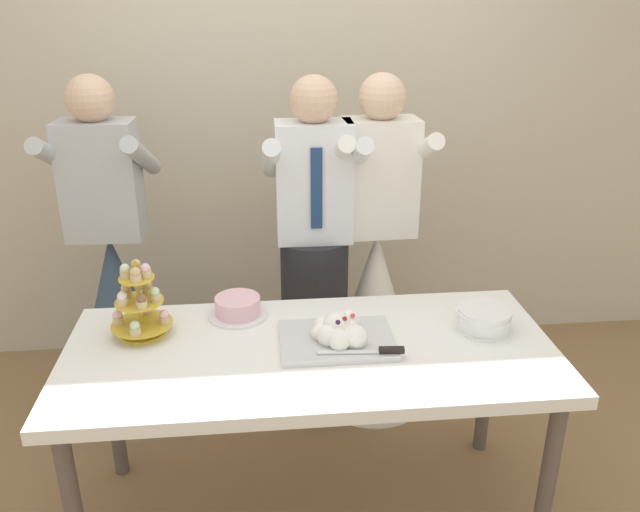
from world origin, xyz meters
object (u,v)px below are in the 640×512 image
object	(u,v)px
round_cake	(238,307)
plate_stack	(484,319)
cupcake_stand	(140,305)
dessert_table	(311,365)
person_groom	(314,273)
main_cake_tray	(339,333)
person_bride	(375,297)
person_guest	(117,301)

from	to	relation	value
round_cake	plate_stack	bearing A→B (deg)	-12.47
cupcake_stand	round_cake	xyz separation A→B (m)	(0.36, 0.12, -0.09)
dessert_table	person_groom	bearing A→B (deg)	83.62
dessert_table	main_cake_tray	size ratio (longest dim) A/B	4.13
main_cake_tray	round_cake	world-z (taller)	main_cake_tray
dessert_table	person_groom	distance (m)	0.74
dessert_table	cupcake_stand	bearing A→B (deg)	165.53
cupcake_stand	person_groom	world-z (taller)	person_groom
main_cake_tray	plate_stack	size ratio (longest dim) A/B	2.07
plate_stack	round_cake	xyz separation A→B (m)	(-0.94, 0.21, -0.01)
main_cake_tray	round_cake	distance (m)	0.45
main_cake_tray	person_bride	bearing A→B (deg)	69.63
main_cake_tray	person_groom	bearing A→B (deg)	92.01
cupcake_stand	person_groom	distance (m)	0.92
cupcake_stand	main_cake_tray	world-z (taller)	cupcake_stand
person_groom	cupcake_stand	bearing A→B (deg)	-141.08
plate_stack	person_groom	world-z (taller)	person_groom
main_cake_tray	person_groom	distance (m)	0.71
plate_stack	person_bride	xyz separation A→B (m)	(-0.29, 0.71, -0.24)
person_groom	round_cake	bearing A→B (deg)	-127.53
dessert_table	cupcake_stand	world-z (taller)	cupcake_stand
cupcake_stand	person_guest	bearing A→B (deg)	109.69
main_cake_tray	person_guest	bearing A→B (deg)	139.71
dessert_table	person_bride	distance (m)	0.87
cupcake_stand	person_guest	size ratio (longest dim) A/B	0.18
person_groom	main_cake_tray	bearing A→B (deg)	-87.99
round_cake	person_bride	size ratio (longest dim) A/B	0.14
round_cake	main_cake_tray	bearing A→B (deg)	-34.12
cupcake_stand	person_guest	distance (m)	0.80
cupcake_stand	main_cake_tray	distance (m)	0.75
cupcake_stand	dessert_table	bearing A→B (deg)	-14.47
cupcake_stand	person_bride	bearing A→B (deg)	31.26
dessert_table	round_cake	distance (m)	0.40
dessert_table	person_guest	world-z (taller)	person_guest
dessert_table	person_groom	size ratio (longest dim) A/B	1.08
person_groom	person_bride	bearing A→B (deg)	8.02
cupcake_stand	person_bride	size ratio (longest dim) A/B	0.18
round_cake	person_guest	bearing A→B (deg)	136.37
main_cake_tray	person_guest	distance (m)	1.31
dessert_table	person_guest	size ratio (longest dim) A/B	1.08
person_groom	person_guest	distance (m)	0.98
plate_stack	cupcake_stand	bearing A→B (deg)	175.93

